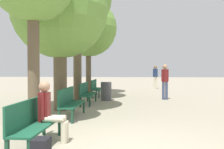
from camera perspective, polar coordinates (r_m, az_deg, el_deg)
The scene contains 10 objects.
bench_row_0 at distance 5.17m, azimuth -17.66°, elevation -9.93°, with size 0.46×1.80×0.92m.
bench_row_1 at distance 7.94m, azimuth -9.67°, elevation -5.95°, with size 0.46×1.80×0.92m.
bench_row_2 at distance 10.79m, azimuth -5.89°, elevation -4.00°, with size 0.46×1.80×0.92m.
bench_row_3 at distance 13.68m, azimuth -3.72°, elevation -2.86°, with size 0.46×1.80×0.92m.
tree_row_1 at distance 9.60m, azimuth -11.82°, elevation 14.11°, with size 3.55×3.55×5.46m.
tree_row_3 at distance 15.57m, azimuth -5.42°, elevation 10.43°, with size 3.48×3.48×5.74m.
person_seated at distance 5.36m, azimuth -14.02°, elevation -7.86°, with size 0.60×0.34×1.27m.
pedestrian_near at distance 19.12m, azimuth 9.87°, elevation -0.19°, with size 0.36×0.31×1.77m.
pedestrian_mid at distance 12.53m, azimuth 12.01°, elevation -1.09°, with size 0.35×0.30×1.74m.
trash_bin at distance 11.96m, azimuth -1.35°, elevation -3.84°, with size 0.51×0.51×0.89m.
Camera 1 is at (0.22, -4.56, 1.53)m, focal length 40.00 mm.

